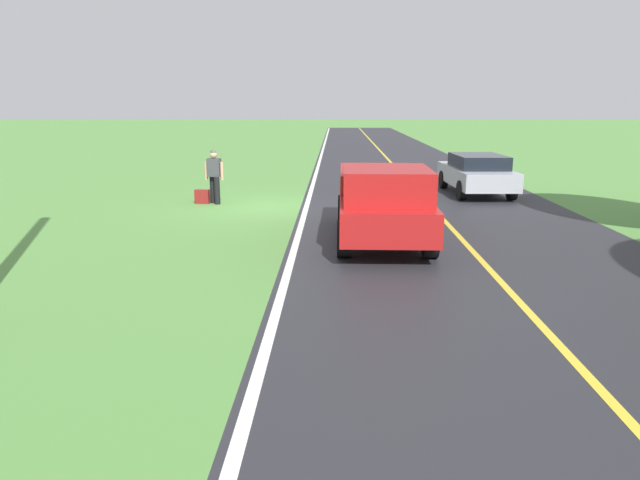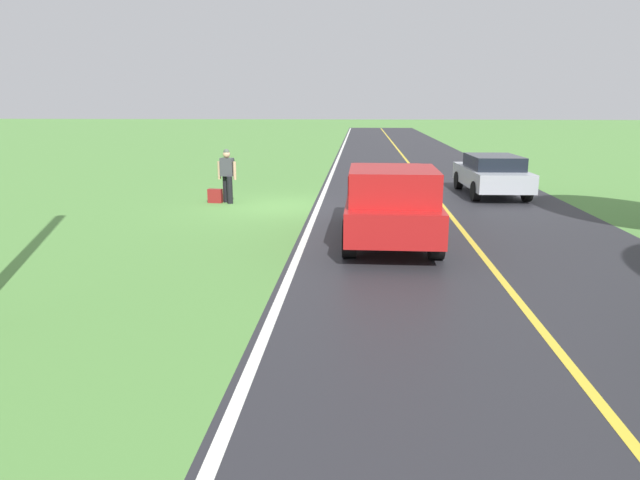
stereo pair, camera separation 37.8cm
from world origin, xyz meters
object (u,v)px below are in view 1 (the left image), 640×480
object	(u,v)px
hitchhiker_walking	(215,173)
suitcase_carried	(202,197)
pickup_truck_passing	(383,201)
sedan_near_oncoming	(477,173)

from	to	relation	value
hitchhiker_walking	suitcase_carried	size ratio (longest dim) A/B	3.80
hitchhiker_walking	pickup_truck_passing	world-z (taller)	pickup_truck_passing
hitchhiker_walking	suitcase_carried	bearing A→B (deg)	5.34
hitchhiker_walking	sedan_near_oncoming	size ratio (longest dim) A/B	0.39
hitchhiker_walking	suitcase_carried	distance (m)	0.87
sedan_near_oncoming	suitcase_carried	bearing A→B (deg)	13.91
hitchhiker_walking	suitcase_carried	xyz separation A→B (m)	(0.43, 0.04, -0.75)
hitchhiker_walking	suitcase_carried	world-z (taller)	hitchhiker_walking
suitcase_carried	sedan_near_oncoming	bearing A→B (deg)	109.43
suitcase_carried	sedan_near_oncoming	world-z (taller)	sedan_near_oncoming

